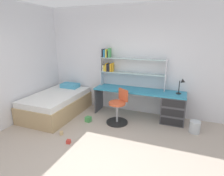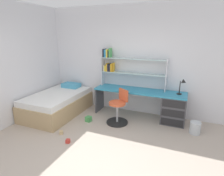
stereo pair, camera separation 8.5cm
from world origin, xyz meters
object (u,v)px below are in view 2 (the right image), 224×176
(desk, at_px, (163,105))
(waste_bin, at_px, (195,128))
(desk_lamp, at_px, (183,84))
(toy_block_red_0, at_px, (68,141))
(toy_block_natural_2, at_px, (61,132))
(bookshelf_hutch, at_px, (123,65))
(swivel_chair, at_px, (118,110))
(toy_block_green_1, at_px, (88,119))
(bed_platform, at_px, (58,103))

(desk, bearing_deg, waste_bin, -27.34)
(desk_lamp, relative_size, toy_block_red_0, 5.08)
(desk, height_order, desk_lamp, desk_lamp)
(desk, bearing_deg, toy_block_natural_2, -141.95)
(desk, xyz_separation_m, bookshelf_hutch, (-1.12, 0.17, 0.88))
(swivel_chair, xyz_separation_m, toy_block_natural_2, (-0.94, -0.98, -0.29))
(waste_bin, relative_size, toy_block_green_1, 2.12)
(toy_block_red_0, relative_size, toy_block_green_1, 0.60)
(waste_bin, relative_size, toy_block_natural_2, 3.61)
(desk_lamp, relative_size, toy_block_green_1, 3.06)
(toy_block_red_0, xyz_separation_m, toy_block_natural_2, (-0.33, 0.23, -0.00))
(toy_block_red_0, bearing_deg, waste_bin, 30.16)
(toy_block_natural_2, bearing_deg, toy_block_green_1, 72.12)
(swivel_chair, xyz_separation_m, toy_block_green_1, (-0.70, -0.23, -0.27))
(desk_lamp, distance_m, bed_platform, 3.20)
(swivel_chair, xyz_separation_m, bed_platform, (-1.70, -0.10, -0.05))
(bookshelf_hutch, xyz_separation_m, waste_bin, (1.85, -0.54, -1.15))
(swivel_chair, bearing_deg, desk_lamp, 21.00)
(desk_lamp, bearing_deg, toy_block_green_1, -159.95)
(bookshelf_hutch, relative_size, toy_block_green_1, 13.66)
(waste_bin, height_order, toy_block_red_0, waste_bin)
(bed_platform, relative_size, toy_block_green_1, 14.63)
(bookshelf_hutch, bearing_deg, desk_lamp, -6.11)
(bookshelf_hutch, height_order, desk_lamp, bookshelf_hutch)
(toy_block_natural_2, bearing_deg, desk, 38.05)
(waste_bin, bearing_deg, desk_lamp, 131.96)
(swivel_chair, relative_size, waste_bin, 3.10)
(swivel_chair, bearing_deg, toy_block_green_1, -161.85)
(desk_lamp, height_order, bed_platform, desk_lamp)
(toy_block_green_1, relative_size, toy_block_natural_2, 1.70)
(waste_bin, relative_size, toy_block_red_0, 3.51)
(toy_block_green_1, bearing_deg, toy_block_natural_2, -107.88)
(toy_block_natural_2, bearing_deg, waste_bin, 22.95)
(toy_block_red_0, distance_m, toy_block_natural_2, 0.40)
(swivel_chair, distance_m, bed_platform, 1.70)
(bed_platform, xyz_separation_m, toy_block_green_1, (1.00, -0.13, -0.22))
(desk, distance_m, bed_platform, 2.75)
(bookshelf_hutch, relative_size, desk_lamp, 4.46)
(bookshelf_hutch, distance_m, waste_bin, 2.25)
(toy_block_natural_2, bearing_deg, swivel_chair, 46.25)
(toy_block_green_1, distance_m, toy_block_natural_2, 0.79)
(bookshelf_hutch, distance_m, bed_platform, 2.01)
(desk, relative_size, bookshelf_hutch, 1.33)
(swivel_chair, height_order, toy_block_green_1, swivel_chair)
(bookshelf_hutch, relative_size, toy_block_natural_2, 23.28)
(desk, bearing_deg, desk_lamp, 0.58)
(bookshelf_hutch, distance_m, toy_block_natural_2, 2.23)
(toy_block_red_0, bearing_deg, bookshelf_hutch, 76.10)
(waste_bin, bearing_deg, toy_block_green_1, -171.25)
(desk_lamp, relative_size, bed_platform, 0.21)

